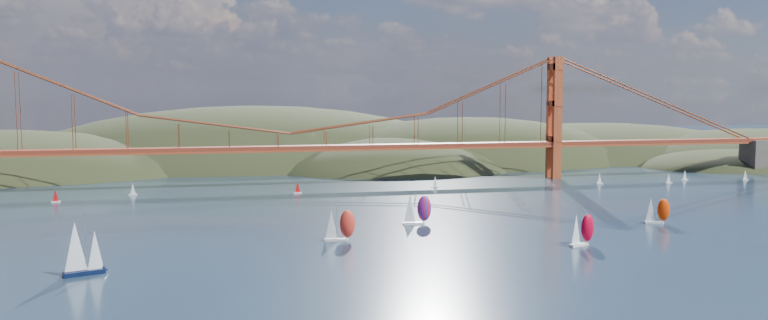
{
  "coord_description": "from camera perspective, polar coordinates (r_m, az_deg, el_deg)",
  "views": [
    {
      "loc": [
        -30.75,
        -134.56,
        40.51
      ],
      "look_at": [
        20.17,
        90.0,
        18.66
      ],
      "focal_mm": 35.0,
      "sensor_mm": 36.0,
      "label": 1
    }
  ],
  "objects": [
    {
      "name": "distant_boat_9",
      "position": [
        292.81,
        -6.6,
        -2.09
      ],
      "size": [
        3.0,
        2.0,
        4.7
      ],
      "color": "silver",
      "rests_on": "ground"
    },
    {
      "name": "distant_boat_5",
      "position": [
        344.42,
        20.87,
        -1.29
      ],
      "size": [
        3.0,
        2.0,
        4.7
      ],
      "color": "silver",
      "rests_on": "ground"
    },
    {
      "name": "headlands",
      "position": [
        423.06,
        -2.37,
        -1.78
      ],
      "size": [
        725.0,
        225.0,
        96.0
      ],
      "color": "black",
      "rests_on": "ground"
    },
    {
      "name": "distant_boat_8",
      "position": [
        309.33,
        3.92,
        -1.67
      ],
      "size": [
        3.0,
        2.0,
        4.7
      ],
      "color": "silver",
      "rests_on": "ground"
    },
    {
      "name": "distant_boat_3",
      "position": [
        301.75,
        -18.59,
        -2.12
      ],
      "size": [
        3.0,
        2.0,
        4.7
      ],
      "color": "silver",
      "rests_on": "ground"
    },
    {
      "name": "racer_0",
      "position": [
        200.67,
        -3.45,
        -4.93
      ],
      "size": [
        8.39,
        3.85,
        9.49
      ],
      "rotation": [
        0.0,
        0.0,
        -0.12
      ],
      "color": "silver",
      "rests_on": "ground"
    },
    {
      "name": "ground",
      "position": [
        143.85,
        0.09,
        -10.94
      ],
      "size": [
        1200.0,
        1200.0,
        0.0
      ],
      "primitive_type": "plane",
      "color": "black",
      "rests_on": "ground"
    },
    {
      "name": "distant_boat_6",
      "position": [
        358.92,
        21.94,
        -1.07
      ],
      "size": [
        3.0,
        2.0,
        4.7
      ],
      "color": "silver",
      "rests_on": "ground"
    },
    {
      "name": "distant_boat_4",
      "position": [
        333.41,
        16.1,
        -1.36
      ],
      "size": [
        3.0,
        2.0,
        4.7
      ],
      "color": "silver",
      "rests_on": "ground"
    },
    {
      "name": "racer_1",
      "position": [
        201.17,
        14.82,
        -5.11
      ],
      "size": [
        8.25,
        5.28,
        9.23
      ],
      "rotation": [
        0.0,
        0.0,
        0.34
      ],
      "color": "white",
      "rests_on": "ground"
    },
    {
      "name": "bridge",
      "position": [
        316.0,
        -7.52,
        3.87
      ],
      "size": [
        552.0,
        12.0,
        55.0
      ],
      "color": "maroon",
      "rests_on": "ground"
    },
    {
      "name": "sloop_navy",
      "position": [
        176.68,
        -22.07,
        -6.3
      ],
      "size": [
        9.01,
        6.56,
        13.22
      ],
      "rotation": [
        0.0,
        0.0,
        0.34
      ],
      "color": "black",
      "rests_on": "ground"
    },
    {
      "name": "distant_boat_7",
      "position": [
        370.42,
        25.82,
        -1.03
      ],
      "size": [
        3.0,
        2.0,
        4.7
      ],
      "color": "silver",
      "rests_on": "ground"
    },
    {
      "name": "racer_rwb",
      "position": [
        224.75,
        2.5,
        -3.76
      ],
      "size": [
        8.63,
        3.6,
        9.86
      ],
      "rotation": [
        0.0,
        0.0,
        -0.06
      ],
      "color": "white",
      "rests_on": "ground"
    },
    {
      "name": "distant_boat_2",
      "position": [
        292.93,
        -23.75,
        -2.52
      ],
      "size": [
        3.0,
        2.0,
        4.7
      ],
      "color": "silver",
      "rests_on": "ground"
    },
    {
      "name": "racer_2",
      "position": [
        240.63,
        20.07,
        -3.62
      ],
      "size": [
        7.74,
        4.31,
        8.67
      ],
      "rotation": [
        0.0,
        0.0,
        -0.24
      ],
      "color": "silver",
      "rests_on": "ground"
    }
  ]
}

